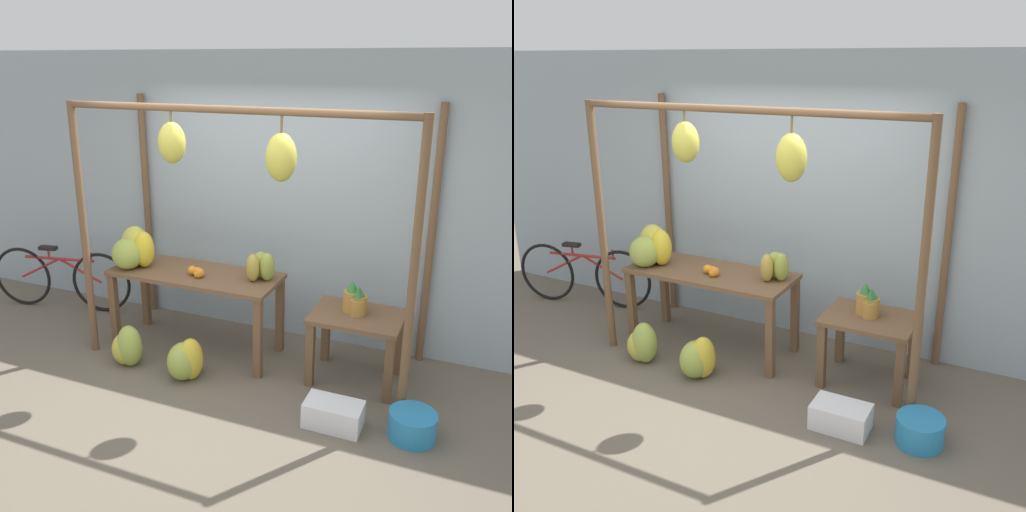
% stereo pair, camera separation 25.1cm
% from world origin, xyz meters
% --- Properties ---
extents(ground_plane, '(20.00, 20.00, 0.00)m').
position_xyz_m(ground_plane, '(0.00, 0.00, 0.00)').
color(ground_plane, '#665B4C').
extents(shop_wall_back, '(8.00, 0.08, 2.80)m').
position_xyz_m(shop_wall_back, '(0.00, 1.53, 1.40)').
color(shop_wall_back, '#99A8B2').
rests_on(shop_wall_back, ground_plane).
extents(stall_awning, '(3.04, 1.18, 2.38)m').
position_xyz_m(stall_awning, '(0.01, 0.66, 1.65)').
color(stall_awning, brown).
rests_on(stall_awning, ground_plane).
extents(display_table_main, '(1.63, 0.64, 0.80)m').
position_xyz_m(display_table_main, '(-0.57, 0.82, 0.67)').
color(display_table_main, brown).
rests_on(display_table_main, ground_plane).
extents(display_table_side, '(0.78, 0.59, 0.64)m').
position_xyz_m(display_table_side, '(1.00, 0.84, 0.49)').
color(display_table_side, brown).
rests_on(display_table_side, ground_plane).
extents(banana_pile_on_table, '(0.46, 0.52, 0.38)m').
position_xyz_m(banana_pile_on_table, '(-1.19, 0.74, 0.97)').
color(banana_pile_on_table, yellow).
rests_on(banana_pile_on_table, display_table_main).
extents(orange_pile, '(0.19, 0.14, 0.09)m').
position_xyz_m(orange_pile, '(-0.50, 0.73, 0.84)').
color(orange_pile, orange).
rests_on(orange_pile, display_table_main).
extents(pineapple_cluster, '(0.21, 0.19, 0.29)m').
position_xyz_m(pineapple_cluster, '(0.97, 0.86, 0.75)').
color(pineapple_cluster, '#A3702D').
rests_on(pineapple_cluster, display_table_side).
extents(banana_pile_ground_left, '(0.35, 0.31, 0.40)m').
position_xyz_m(banana_pile_ground_left, '(-1.00, 0.27, 0.18)').
color(banana_pile_ground_left, '#9EB247').
rests_on(banana_pile_ground_left, ground_plane).
extents(banana_pile_ground_right, '(0.39, 0.39, 0.40)m').
position_xyz_m(banana_pile_ground_right, '(-0.39, 0.28, 0.17)').
color(banana_pile_ground_right, gold).
rests_on(banana_pile_ground_right, ground_plane).
extents(fruit_crate_white, '(0.45, 0.27, 0.20)m').
position_xyz_m(fruit_crate_white, '(1.01, 0.11, 0.10)').
color(fruit_crate_white, silver).
rests_on(fruit_crate_white, ground_plane).
extents(blue_bucket, '(0.36, 0.36, 0.21)m').
position_xyz_m(blue_bucket, '(1.60, 0.20, 0.11)').
color(blue_bucket, teal).
rests_on(blue_bucket, ground_plane).
extents(parked_bicycle, '(1.64, 0.38, 0.74)m').
position_xyz_m(parked_bicycle, '(-2.45, 1.06, 0.36)').
color(parked_bicycle, black).
rests_on(parked_bicycle, ground_plane).
extents(papaya_pile, '(0.29, 0.31, 0.27)m').
position_xyz_m(papaya_pile, '(0.08, 0.88, 0.93)').
color(papaya_pile, '#93A33D').
rests_on(papaya_pile, display_table_main).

